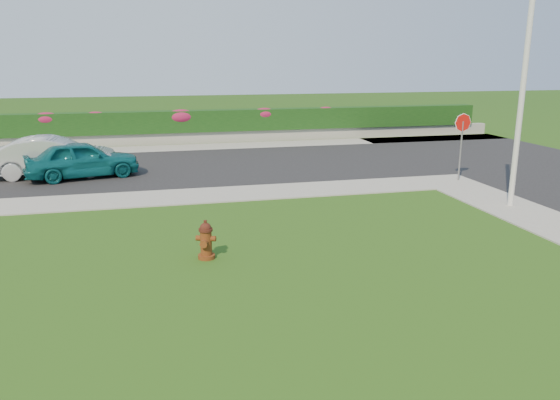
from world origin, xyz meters
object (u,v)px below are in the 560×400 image
object	(u,v)px
stop_sign	(462,131)
sedan_teal	(82,159)
fire_hydrant	(206,241)
utility_pole	(522,92)
sedan_silver	(54,157)

from	to	relation	value
stop_sign	sedan_teal	bearing A→B (deg)	-177.53
fire_hydrant	utility_pole	world-z (taller)	utility_pole
fire_hydrant	sedan_silver	distance (m)	10.92
sedan_teal	stop_sign	size ratio (longest dim) A/B	1.64
utility_pole	fire_hydrant	bearing A→B (deg)	-166.30
sedan_teal	fire_hydrant	bearing A→B (deg)	-173.05
fire_hydrant	stop_sign	world-z (taller)	stop_sign
sedan_teal	sedan_silver	distance (m)	1.16
fire_hydrant	sedan_silver	xyz separation A→B (m)	(-4.53, 9.93, 0.36)
fire_hydrant	stop_sign	bearing A→B (deg)	51.50
fire_hydrant	stop_sign	xyz separation A→B (m)	(9.67, 5.76, 1.38)
sedan_silver	fire_hydrant	bearing A→B (deg)	-155.82
fire_hydrant	sedan_teal	bearing A→B (deg)	131.13
fire_hydrant	stop_sign	distance (m)	11.34
sedan_teal	stop_sign	bearing A→B (deg)	-118.91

